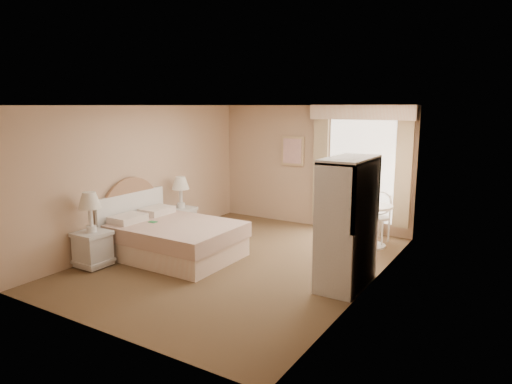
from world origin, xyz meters
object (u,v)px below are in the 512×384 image
Objects in this scene: nightstand_far at (181,213)px; round_table at (372,219)px; bed at (172,237)px; nightstand_near at (92,239)px; armoire at (348,233)px; cafe_chair at (378,213)px.

nightstand_far is 1.49× the size of round_table.
round_table is (3.39, 1.22, 0.08)m from nightstand_far.
nightstand_near is (-0.71, -1.04, 0.12)m from bed.
armoire is (0.27, -1.96, 0.25)m from round_table.
cafe_chair is at bearing 86.56° from round_table.
armoire is (2.94, 0.33, 0.42)m from bed.
bed reaches higher than nightstand_near.
armoire reaches higher than nightstand_near.
round_table is at bearing 19.76° from nightstand_far.
nightstand_near reaches higher than cafe_chair.
cafe_chair is at bearing 46.97° from nightstand_near.
armoire is at bearing 6.48° from bed.
nightstand_far is 3.60m from round_table.
nightstand_near is at bearing -159.44° from armoire.
cafe_chair is at bearing 96.18° from armoire.
nightstand_near is 1.24× the size of cafe_chair.
bed is 1.75× the size of nightstand_near.
nightstand_near is at bearing -135.51° from round_table.
armoire is at bearing -82.26° from round_table.
nightstand_far is at bearing 90.00° from nightstand_near.
round_table is at bearing 40.59° from bed.
nightstand_far is 1.20× the size of cafe_chair.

